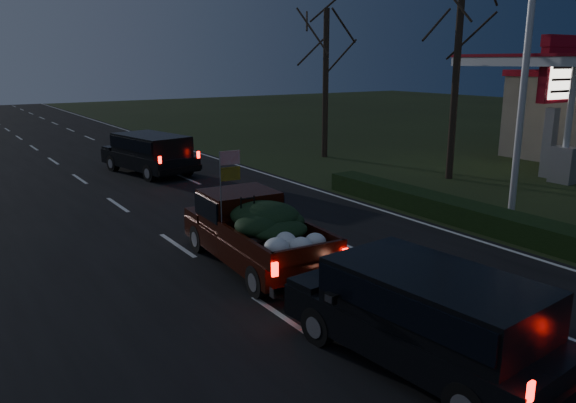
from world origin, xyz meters
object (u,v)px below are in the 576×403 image
pickup_truck (255,227)px  light_pole (529,28)px  lead_suv (150,150)px  gas_price_pylon (556,83)px  rear_suv (428,309)px

pickup_truck → light_pole: bearing=-1.2°
pickup_truck → lead_suv: 11.91m
gas_price_pylon → rear_suv: bearing=-153.3°
light_pole → rear_suv: 10.73m
gas_price_pylon → lead_suv: gas_price_pylon is taller
gas_price_pylon → rear_suv: (-15.07, -7.58, -2.81)m
light_pole → gas_price_pylon: size_ratio=1.64×
light_pole → pickup_truck: light_pole is taller
light_pole → pickup_truck: size_ratio=1.94×
gas_price_pylon → lead_suv: bearing=144.3°
gas_price_pylon → pickup_truck: bearing=-171.4°
light_pole → gas_price_pylon: 7.36m
gas_price_pylon → light_pole: bearing=-155.3°
pickup_truck → lead_suv: pickup_truck is taller
pickup_truck → rear_suv: pickup_truck is taller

